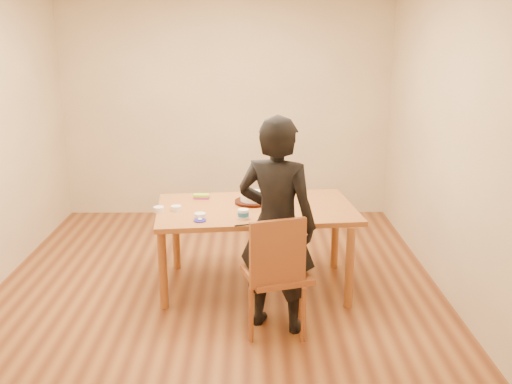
{
  "coord_description": "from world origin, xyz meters",
  "views": [
    {
      "loc": [
        0.31,
        -4.73,
        2.21
      ],
      "look_at": [
        0.35,
        -0.01,
        0.9
      ],
      "focal_mm": 40.0,
      "sensor_mm": 36.0,
      "label": 1
    }
  ],
  "objects_px": {
    "dining_table": "(256,209)",
    "cake_plate": "(252,202)",
    "cake": "(252,197)",
    "person": "(277,225)",
    "dining_chair": "(276,275)"
  },
  "relations": [
    {
      "from": "dining_table",
      "to": "cake_plate",
      "type": "bearing_deg",
      "value": 98.9
    },
    {
      "from": "cake",
      "to": "cake_plate",
      "type": "bearing_deg",
      "value": 0.0
    },
    {
      "from": "cake_plate",
      "to": "person",
      "type": "xyz_separation_m",
      "value": [
        0.18,
        -0.85,
        0.07
      ]
    },
    {
      "from": "dining_table",
      "to": "cake",
      "type": "height_order",
      "value": "cake"
    },
    {
      "from": "cake_plate",
      "to": "person",
      "type": "relative_size",
      "value": 0.19
    },
    {
      "from": "dining_table",
      "to": "dining_chair",
      "type": "xyz_separation_m",
      "value": [
        0.15,
        -0.78,
        -0.28
      ]
    },
    {
      "from": "cake",
      "to": "dining_table",
      "type": "bearing_deg",
      "value": -75.35
    },
    {
      "from": "person",
      "to": "dining_table",
      "type": "bearing_deg",
      "value": -57.41
    },
    {
      "from": "cake_plate",
      "to": "person",
      "type": "bearing_deg",
      "value": -77.97
    },
    {
      "from": "cake",
      "to": "person",
      "type": "distance_m",
      "value": 0.86
    },
    {
      "from": "dining_table",
      "to": "person",
      "type": "height_order",
      "value": "person"
    },
    {
      "from": "dining_chair",
      "to": "cake_plate",
      "type": "distance_m",
      "value": 0.96
    },
    {
      "from": "cake_plate",
      "to": "cake",
      "type": "bearing_deg",
      "value": 0.0
    },
    {
      "from": "dining_table",
      "to": "cake",
      "type": "xyz_separation_m",
      "value": [
        -0.03,
        0.12,
        0.08
      ]
    },
    {
      "from": "dining_table",
      "to": "cake_plate",
      "type": "xyz_separation_m",
      "value": [
        -0.03,
        0.12,
        0.03
      ]
    }
  ]
}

